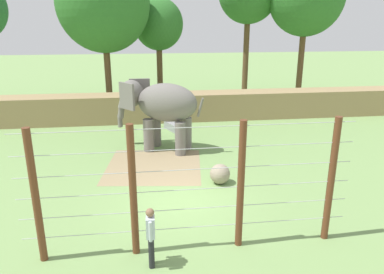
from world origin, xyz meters
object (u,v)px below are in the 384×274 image
at_px(enrichment_ball, 220,174).
at_px(feed_trough, 173,127).
at_px(zookeeper, 151,235).
at_px(elephant, 160,105).

relative_size(enrichment_ball, feed_trough, 0.53).
relative_size(enrichment_ball, zookeeper, 0.47).
bearing_deg(zookeeper, feed_trough, 82.69).
bearing_deg(zookeeper, elephant, 85.40).
relative_size(elephant, feed_trough, 2.83).
height_order(elephant, feed_trough, elephant).
xyz_separation_m(elephant, zookeeper, (-0.73, -9.09, -1.31)).
xyz_separation_m(enrichment_ball, feed_trough, (-1.22, 7.52, -0.18)).
bearing_deg(feed_trough, elephant, -104.84).
distance_m(enrichment_ball, zookeeper, 5.55).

